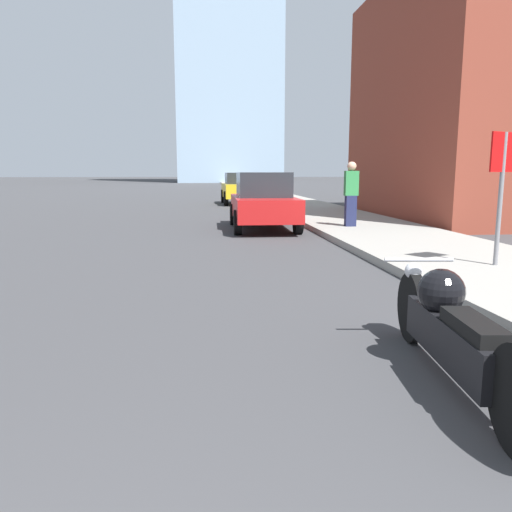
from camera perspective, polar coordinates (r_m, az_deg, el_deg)
sidewalk at (r=40.24m, az=0.34°, el=7.32°), size 3.20×240.00×0.15m
motorcycle at (r=4.11m, az=21.38°, el=-7.80°), size 0.62×2.63×0.84m
parked_car_red at (r=14.22m, az=0.82°, el=6.29°), size 1.85×4.10×1.60m
parked_car_yellow at (r=25.87m, az=-1.81°, el=7.78°), size 1.88×4.10×1.60m
stop_sign at (r=8.65m, az=26.32°, el=8.27°), size 0.57×0.26×2.05m
pedestrian at (r=13.84m, az=10.81°, el=7.07°), size 0.36×0.24×1.74m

